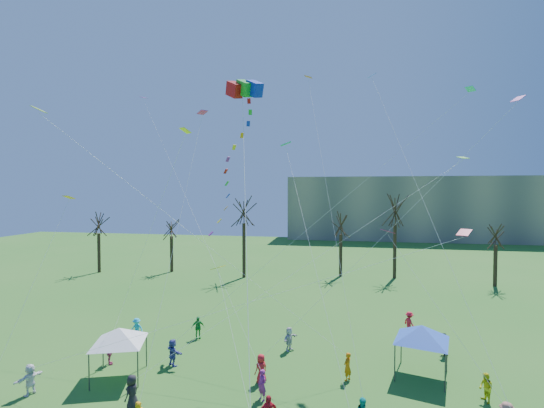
% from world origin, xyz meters
% --- Properties ---
extents(distant_building, '(60.00, 14.00, 15.00)m').
position_xyz_m(distant_building, '(22.00, 82.00, 7.50)').
color(distant_building, gray).
rests_on(distant_building, ground).
extents(bare_tree_row, '(67.50, 9.52, 11.45)m').
position_xyz_m(bare_tree_row, '(2.14, 36.00, 7.14)').
color(bare_tree_row, black).
rests_on(bare_tree_row, ground).
extents(big_box_kite, '(2.81, 6.48, 18.86)m').
position_xyz_m(big_box_kite, '(-1.37, 6.19, 12.93)').
color(big_box_kite, red).
rests_on(big_box_kite, ground).
extents(canopy_tent_white, '(4.00, 4.00, 3.16)m').
position_xyz_m(canopy_tent_white, '(-9.17, 6.81, 2.68)').
color(canopy_tent_white, '#3F3F44').
rests_on(canopy_tent_white, ground).
extents(canopy_tent_blue, '(4.17, 4.17, 3.26)m').
position_xyz_m(canopy_tent_blue, '(9.44, 10.37, 2.76)').
color(canopy_tent_blue, '#3F3F44').
rests_on(canopy_tent_blue, ground).
extents(festival_crowd, '(26.30, 19.07, 1.85)m').
position_xyz_m(festival_crowd, '(-0.09, 7.13, 0.87)').
color(festival_crowd, red).
rests_on(festival_crowd, ground).
extents(small_kites_aloft, '(30.16, 17.51, 31.68)m').
position_xyz_m(small_kites_aloft, '(1.25, 10.81, 13.78)').
color(small_kites_aloft, '#FFB00D').
rests_on(small_kites_aloft, ground).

